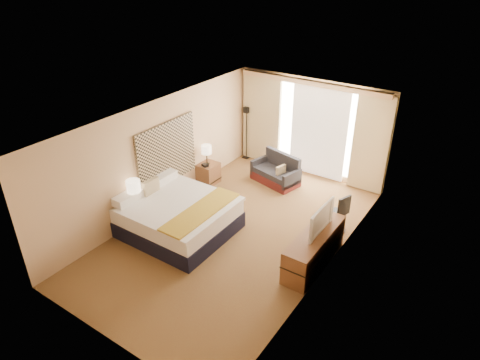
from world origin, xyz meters
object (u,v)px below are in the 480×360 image
Objects in this scene: loveseat at (276,173)px; lamp_left at (133,187)px; nightstand_left at (138,217)px; media_dresser at (314,248)px; bed at (178,216)px; floor_lamp at (246,122)px; lamp_right at (207,150)px; television at (317,218)px; desk_chair at (339,215)px; nightstand_right at (208,173)px.

lamp_left is (-1.48, -3.53, 0.78)m from loveseat.
nightstand_left is 0.88× the size of lamp_left.
media_dresser is 2.96m from bed.
floor_lamp is 4.34m from lamp_left.
lamp_right is (-1.46, -1.07, 0.71)m from loveseat.
lamp_right is 3.88m from television.
loveseat is at bearing 43.22° from television.
floor_lamp is 1.71× the size of desk_chair.
nightstand_right is at bearing 81.44° from lamp_right.
nightstand_right is 1.03× the size of lamp_right.
media_dresser reaches higher than nightstand_right.
floor_lamp is 1.89m from lamp_right.
media_dresser is 5.04m from floor_lamp.
lamp_left is at bearing 164.72° from nightstand_left.
media_dresser is 0.84× the size of bed.
bed reaches higher than media_dresser.
desk_chair reaches higher than nightstand_right.
lamp_left is (-3.73, -1.04, 0.68)m from media_dresser.
media_dresser is at bearing -41.50° from floor_lamp.
nightstand_left is 0.40× the size of loveseat.
loveseat is at bearing 36.21° from lamp_right.
loveseat is at bearing 67.22° from lamp_left.
lamp_left is at bearing -154.89° from bed.
loveseat is at bearing 78.38° from bed.
television is (3.65, 1.16, 0.70)m from nightstand_left.
nightstand_right is 1.78m from loveseat.
nightstand_right is at bearing -162.31° from desk_chair.
lamp_right is (0.03, -1.88, -0.14)m from floor_lamp.
nightstand_right is at bearing 111.06° from bed.
media_dresser is at bearing -154.59° from television.
loveseat is 3.90m from lamp_left.
nightstand_left is at bearing -89.60° from floor_lamp.
bed is at bearing -167.33° from media_dresser.
lamp_right is (-3.70, 1.42, 0.61)m from media_dresser.
loveseat is at bearing 171.78° from desk_chair.
nightstand_left is 2.50m from nightstand_right.
floor_lamp reaches higher than nightstand_right.
nightstand_right is at bearing 158.60° from media_dresser.
media_dresser reaches higher than nightstand_left.
desk_chair is 4.41m from lamp_left.
television is at bearing -40.94° from floor_lamp.
television is at bearing -20.19° from nightstand_right.
media_dresser is at bearing 15.84° from nightstand_left.
loveseat is (0.64, 3.13, -0.13)m from bed.
nightstand_left is 0.35× the size of floor_lamp.
lamp_right is (0.02, 2.46, -0.07)m from lamp_left.
media_dresser is 3.38× the size of lamp_right.
desk_chair is (-0.03, 1.28, 0.06)m from media_dresser.
loveseat is (-2.25, 2.48, -0.09)m from media_dresser.
loveseat is at bearing 35.46° from nightstand_right.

